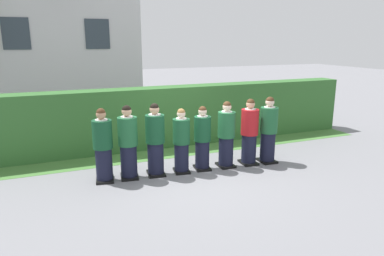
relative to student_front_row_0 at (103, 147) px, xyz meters
name	(u,v)px	position (x,y,z in m)	size (l,w,h in m)	color
ground_plane	(192,170)	(2.04, -0.14, -0.78)	(60.00, 60.00, 0.00)	slate
student_front_row_0	(103,147)	(0.00, 0.00, 0.00)	(0.45, 0.55, 1.65)	black
student_front_row_1	(128,144)	(0.55, -0.02, 0.01)	(0.45, 0.55, 1.68)	black
student_front_row_2	(155,141)	(1.17, -0.07, 0.02)	(0.44, 0.55, 1.69)	black
student_front_row_3	(181,142)	(1.78, -0.14, -0.06)	(0.42, 0.49, 1.53)	black
student_front_row_4	(202,140)	(2.31, -0.14, -0.05)	(0.41, 0.51, 1.55)	black
student_front_row_5	(226,136)	(2.93, -0.19, -0.01)	(0.43, 0.47, 1.63)	black
student_in_red_blazer	(249,133)	(3.55, -0.23, 0.01)	(0.43, 0.54, 1.66)	black
student_front_row_7	(268,131)	(4.07, -0.29, 0.02)	(0.44, 0.50, 1.69)	black
hedge	(163,117)	(2.04, 2.14, 0.08)	(12.28, 0.70, 1.74)	#33662D
school_building_main	(56,25)	(-0.45, 8.35, 2.87)	(6.55, 3.72, 7.12)	silver
lawn_strip	(172,153)	(2.04, 1.34, -0.78)	(12.28, 0.90, 0.01)	#477A38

